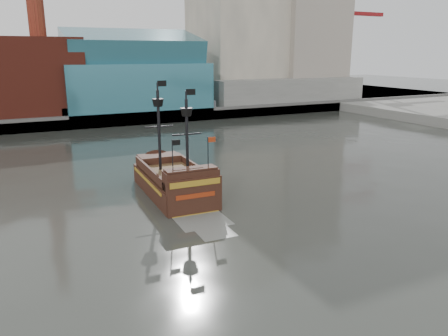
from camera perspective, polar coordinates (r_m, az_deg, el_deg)
ground at (r=31.56m, az=4.83°, el=-11.98°), size 400.00×400.00×0.00m
promenade_far at (r=117.72m, az=-18.95°, el=7.62°), size 220.00×60.00×2.00m
seawall at (r=88.73m, az=-16.39°, el=5.89°), size 220.00×1.00×2.60m
skyline at (r=110.90m, az=-16.65°, el=19.63°), size 149.00×45.00×62.00m
crane_a at (r=141.34m, az=15.88°, el=16.31°), size 22.50×4.00×32.25m
crane_b at (r=155.11m, az=16.01°, el=14.82°), size 19.10×4.00×26.25m
pirate_ship at (r=45.14m, az=-6.54°, el=-2.11°), size 5.71×16.65×12.35m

